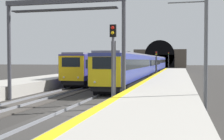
# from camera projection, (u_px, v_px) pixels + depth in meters

# --- Properties ---
(ground_plane) EXTENTS (320.00, 320.00, 0.00)m
(ground_plane) POSITION_uv_depth(u_px,v_px,m) (77.00, 112.00, 17.25)
(ground_plane) COLOR #302D2B
(platform_right) EXTENTS (112.00, 4.67, 1.03)m
(platform_right) POSITION_uv_depth(u_px,v_px,m) (156.00, 106.00, 16.19)
(platform_right) COLOR #ADA89E
(platform_right) RESTS_ON ground_plane
(platform_right_edge_strip) EXTENTS (112.00, 0.50, 0.01)m
(platform_right_edge_strip) POSITION_uv_depth(u_px,v_px,m) (119.00, 96.00, 16.65)
(platform_right_edge_strip) COLOR yellow
(platform_right_edge_strip) RESTS_ON platform_right
(track_main_line) EXTENTS (160.00, 3.15, 0.21)m
(track_main_line) POSITION_uv_depth(u_px,v_px,m) (77.00, 112.00, 17.25)
(track_main_line) COLOR #383533
(track_main_line) RESTS_ON ground_plane
(track_adjacent_line) EXTENTS (160.00, 3.11, 0.21)m
(track_adjacent_line) POSITION_uv_depth(u_px,v_px,m) (5.00, 108.00, 18.34)
(track_adjacent_line) COLOR #423D38
(track_adjacent_line) RESTS_ON ground_plane
(train_main_approaching) EXTENTS (63.57, 2.89, 3.82)m
(train_main_approaching) POSITION_uv_depth(u_px,v_px,m) (148.00, 65.00, 53.94)
(train_main_approaching) COLOR navy
(train_main_approaching) RESTS_ON ground_plane
(train_adjacent_platform) EXTENTS (38.83, 3.11, 4.74)m
(train_adjacent_platform) POSITION_uv_depth(u_px,v_px,m) (115.00, 65.00, 48.55)
(train_adjacent_platform) COLOR navy
(train_adjacent_platform) RESTS_ON ground_plane
(railway_signal_near) EXTENTS (0.39, 0.38, 5.19)m
(railway_signal_near) POSITION_uv_depth(u_px,v_px,m) (113.00, 60.00, 17.89)
(railway_signal_near) COLOR #4C4C54
(railway_signal_near) RESTS_ON ground_plane
(railway_signal_mid) EXTENTS (0.39, 0.38, 4.50)m
(railway_signal_mid) POSITION_uv_depth(u_px,v_px,m) (156.00, 62.00, 48.73)
(railway_signal_mid) COLOR #38383D
(railway_signal_mid) RESTS_ON ground_plane
(railway_signal_far) EXTENTS (0.39, 0.38, 5.68)m
(railway_signal_far) POSITION_uv_depth(u_px,v_px,m) (168.00, 59.00, 95.86)
(railway_signal_far) COLOR #38383D
(railway_signal_far) RESTS_ON ground_plane
(overhead_signal_gantry) EXTENTS (0.70, 9.12, 7.47)m
(overhead_signal_gantry) POSITION_uv_depth(u_px,v_px,m) (64.00, 24.00, 21.26)
(overhead_signal_gantry) COLOR #3F3F47
(overhead_signal_gantry) RESTS_ON ground_plane
(tunnel_portal) EXTENTS (2.16, 20.58, 11.52)m
(tunnel_portal) POSITION_uv_depth(u_px,v_px,m) (160.00, 58.00, 116.48)
(tunnel_portal) COLOR #51473D
(tunnel_portal) RESTS_ON ground_plane
(catenary_mast_near) EXTENTS (0.22, 2.32, 7.06)m
(catenary_mast_near) POSITION_uv_depth(u_px,v_px,m) (205.00, 50.00, 17.25)
(catenary_mast_near) COLOR #595B60
(catenary_mast_near) RESTS_ON ground_plane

